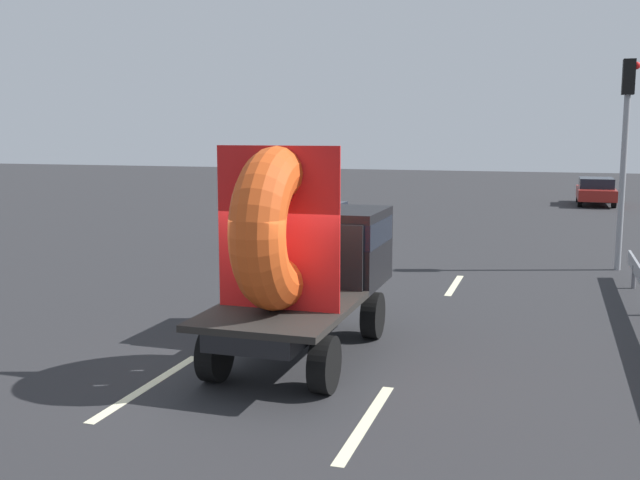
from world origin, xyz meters
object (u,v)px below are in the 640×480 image
(distant_sedan, at_px, (313,224))
(traffic_light, at_px, (626,134))
(flatbed_truck, at_px, (307,253))
(oncoming_car, at_px, (596,190))

(distant_sedan, height_order, traffic_light, traffic_light)
(flatbed_truck, xyz_separation_m, distant_sedan, (-3.36, 10.64, -0.94))
(flatbed_truck, distance_m, traffic_light, 11.24)
(distant_sedan, bearing_deg, oncoming_car, 62.03)
(flatbed_truck, xyz_separation_m, traffic_light, (5.60, 9.55, 1.92))
(distant_sedan, relative_size, traffic_light, 0.79)
(distant_sedan, relative_size, oncoming_car, 1.05)
(flatbed_truck, distance_m, oncoming_car, 28.81)
(flatbed_truck, relative_size, traffic_light, 0.86)
(distant_sedan, distance_m, oncoming_car, 19.86)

